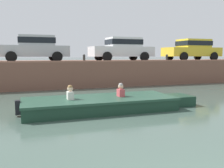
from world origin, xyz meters
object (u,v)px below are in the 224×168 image
motorboat_passing (106,103)px  mooring_bollard_east (167,57)px  car_right_inner_yellow (192,49)px  car_centre_white (122,48)px  car_left_inner_silver (35,47)px  mooring_bollard_mid (84,58)px

motorboat_passing → mooring_bollard_east: mooring_bollard_east is taller
car_right_inner_yellow → car_centre_white: bearing=180.0°
car_left_inner_silver → mooring_bollard_east: bearing=-9.2°
motorboat_passing → mooring_bollard_mid: bearing=84.6°
motorboat_passing → mooring_bollard_mid: (0.56, 6.00, 1.54)m
motorboat_passing → car_centre_white: 8.36m
motorboat_passing → car_left_inner_silver: size_ratio=1.59×
motorboat_passing → car_left_inner_silver: car_left_inner_silver is taller
motorboat_passing → car_centre_white: size_ratio=1.52×
car_right_inner_yellow → mooring_bollard_mid: bearing=-171.1°
car_centre_white → car_right_inner_yellow: same height
mooring_bollard_mid → mooring_bollard_east: size_ratio=1.00×
mooring_bollard_east → motorboat_passing: bearing=-135.2°
car_left_inner_silver → mooring_bollard_east: size_ratio=9.04×
motorboat_passing → car_right_inner_yellow: (8.96, 7.32, 2.15)m
motorboat_passing → mooring_bollard_mid: mooring_bollard_mid is taller
mooring_bollard_mid → car_left_inner_silver: bearing=153.8°
car_centre_white → mooring_bollard_mid: (-2.87, -1.31, -0.61)m
car_left_inner_silver → car_right_inner_yellow: same height
car_centre_white → mooring_bollard_east: (2.61, -1.31, -0.61)m
mooring_bollard_east → mooring_bollard_mid: bearing=180.0°
car_centre_white → mooring_bollard_east: 2.98m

